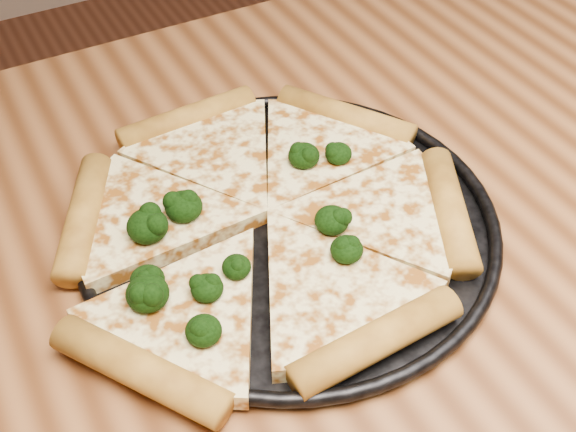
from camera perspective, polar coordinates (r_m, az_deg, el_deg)
name	(u,v)px	position (r m, az deg, el deg)	size (l,w,h in m)	color
dining_table	(402,342)	(0.67, 8.80, -9.62)	(1.20, 0.90, 0.75)	brown
pizza_pan	(288,223)	(0.62, 0.00, -0.55)	(0.35, 0.35, 0.02)	black
pizza	(265,216)	(0.61, -1.77, 0.01)	(0.37, 0.34, 0.03)	#FBE899
broccoli_florets	(225,237)	(0.58, -4.91, -1.66)	(0.23, 0.16, 0.02)	black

